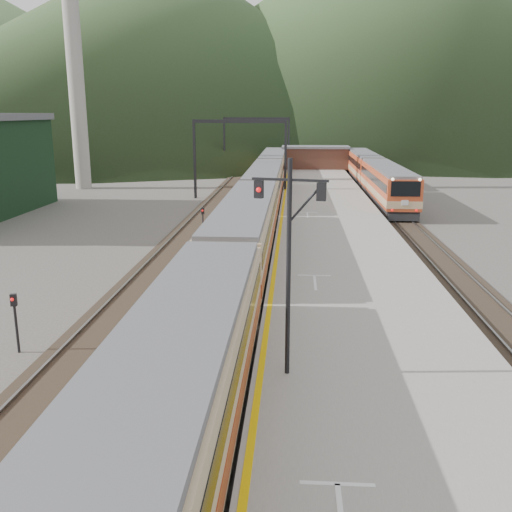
{
  "coord_description": "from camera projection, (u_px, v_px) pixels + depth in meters",
  "views": [
    {
      "loc": [
        2.79,
        -3.43,
        8.66
      ],
      "look_at": [
        1.0,
        22.9,
        2.0
      ],
      "focal_mm": 40.0,
      "sensor_mm": 36.0,
      "label": 1
    }
  ],
  "objects": [
    {
      "name": "track_main",
      "position": [
        258.0,
        226.0,
        44.3
      ],
      "size": [
        2.6,
        200.0,
        0.23
      ],
      "color": "black",
      "rests_on": "ground"
    },
    {
      "name": "track_far",
      "position": [
        195.0,
        225.0,
        44.63
      ],
      "size": [
        2.6,
        200.0,
        0.23
      ],
      "color": "black",
      "rests_on": "ground"
    },
    {
      "name": "track_second",
      "position": [
        408.0,
        228.0,
        43.54
      ],
      "size": [
        2.6,
        200.0,
        0.23
      ],
      "color": "black",
      "rests_on": "ground"
    },
    {
      "name": "platform",
      "position": [
        332.0,
        227.0,
        41.89
      ],
      "size": [
        8.0,
        100.0,
        1.0
      ],
      "primitive_type": "cube",
      "color": "gray",
      "rests_on": "ground"
    },
    {
      "name": "gantry_near",
      "position": [
        240.0,
        144.0,
        57.65
      ],
      "size": [
        9.55,
        0.25,
        8.0
      ],
      "color": "black",
      "rests_on": "ground"
    },
    {
      "name": "gantry_far",
      "position": [
        256.0,
        134.0,
        81.84
      ],
      "size": [
        9.55,
        0.25,
        8.0
      ],
      "color": "black",
      "rests_on": "ground"
    },
    {
      "name": "smokestack",
      "position": [
        74.0,
        54.0,
        63.38
      ],
      "size": [
        1.8,
        1.8,
        30.0
      ],
      "primitive_type": "cylinder",
      "color": "#9E998E",
      "rests_on": "ground"
    },
    {
      "name": "station_shed",
      "position": [
        315.0,
        157.0,
        80.08
      ],
      "size": [
        9.4,
        4.4,
        3.1
      ],
      "color": "#4C2C21",
      "rests_on": "platform"
    },
    {
      "name": "hill_a",
      "position": [
        165.0,
        45.0,
        184.72
      ],
      "size": [
        180.0,
        180.0,
        60.0
      ],
      "primitive_type": "cone",
      "color": "#324D26",
      "rests_on": "ground"
    },
    {
      "name": "hill_b",
      "position": [
        369.0,
        34.0,
        216.96
      ],
      "size": [
        220.0,
        220.0,
        75.0
      ],
      "primitive_type": "cone",
      "color": "#324D26",
      "rests_on": "ground"
    },
    {
      "name": "hill_d",
      "position": [
        4.0,
        66.0,
        238.98
      ],
      "size": [
        200.0,
        200.0,
        55.0
      ],
      "primitive_type": "cone",
      "color": "#324D26",
      "rests_on": "ground"
    },
    {
      "name": "main_train",
      "position": [
        257.0,
        203.0,
        42.94
      ],
      "size": [
        2.98,
        81.76,
        3.64
      ],
      "color": "tan",
      "rests_on": "track_main"
    },
    {
      "name": "second_train",
      "position": [
        373.0,
        175.0,
        63.41
      ],
      "size": [
        2.8,
        38.12,
        3.41
      ],
      "color": "#C34824",
      "rests_on": "track_second"
    },
    {
      "name": "signal_mast",
      "position": [
        289.0,
        246.0,
        16.31
      ],
      "size": [
        2.16,
        0.65,
        6.44
      ],
      "color": "black",
      "rests_on": "platform"
    },
    {
      "name": "short_signal_b",
      "position": [
        203.0,
        219.0,
        39.47
      ],
      "size": [
        0.26,
        0.21,
        2.27
      ],
      "color": "black",
      "rests_on": "ground"
    },
    {
      "name": "short_signal_c",
      "position": [
        15.0,
        315.0,
        20.83
      ],
      "size": [
        0.25,
        0.21,
        2.27
      ],
      "color": "black",
      "rests_on": "ground"
    }
  ]
}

